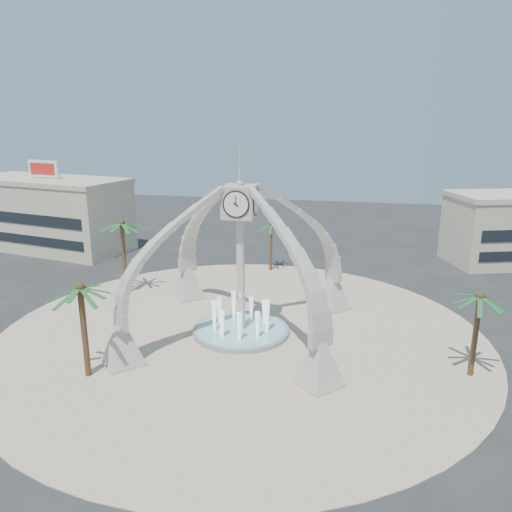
% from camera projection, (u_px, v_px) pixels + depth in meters
% --- Properties ---
extents(ground, '(140.00, 140.00, 0.00)m').
position_uv_depth(ground, '(241.00, 333.00, 41.50)').
color(ground, '#282828').
rests_on(ground, ground).
extents(plaza, '(40.00, 40.00, 0.06)m').
position_uv_depth(plaza, '(241.00, 333.00, 41.49)').
color(plaza, beige).
rests_on(plaza, ground).
extents(clock_tower, '(17.94, 17.94, 16.30)m').
position_uv_depth(clock_tower, '(241.00, 258.00, 39.76)').
color(clock_tower, '#BCB5A8').
rests_on(clock_tower, ground).
extents(fountain, '(8.00, 8.00, 3.62)m').
position_uv_depth(fountain, '(241.00, 330.00, 41.42)').
color(fountain, '#9C9C9F').
rests_on(fountain, ground).
extents(building_nw, '(23.75, 13.73, 11.90)m').
position_uv_depth(building_nw, '(49.00, 213.00, 67.28)').
color(building_nw, '#C0B596').
rests_on(building_nw, ground).
extents(palm_east, '(4.89, 4.89, 6.65)m').
position_uv_depth(palm_east, '(480.00, 297.00, 33.16)').
color(palm_east, brown).
rests_on(palm_east, ground).
extents(palm_west, '(4.77, 4.77, 8.15)m').
position_uv_depth(palm_west, '(122.00, 224.00, 48.96)').
color(palm_west, brown).
rests_on(palm_west, ground).
extents(palm_north, '(3.90, 3.90, 6.16)m').
position_uv_depth(palm_north, '(271.00, 225.00, 57.10)').
color(palm_north, brown).
rests_on(palm_north, ground).
extents(palm_south, '(4.52, 4.52, 7.34)m').
position_uv_depth(palm_south, '(80.00, 289.00, 32.92)').
color(palm_south, brown).
rests_on(palm_south, ground).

